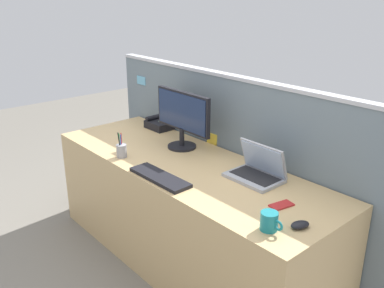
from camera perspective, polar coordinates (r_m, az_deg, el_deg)
The scene contains 11 objects.
ground_plane at distance 3.16m, azimuth -0.71°, elevation -15.21°, with size 10.00×10.00×0.00m, color slate.
desk at distance 2.95m, azimuth -0.74°, elevation -9.27°, with size 2.20×0.75×0.75m, color tan.
cubicle_divider at distance 3.09m, azimuth 5.08°, elevation -2.40°, with size 2.56×0.08×1.28m.
desktop_monitor at distance 2.98m, azimuth -1.29°, elevation 3.85°, with size 0.53×0.21×0.41m.
laptop at distance 2.58m, azimuth 8.86°, elevation -3.47°, with size 0.33×0.23×0.21m.
desk_phone at distance 3.47m, azimuth -4.51°, elevation 2.68°, with size 0.22×0.16×0.10m.
keyboard_main at distance 2.56m, azimuth -4.38°, elevation -4.51°, with size 0.45×0.14×0.02m, color black.
computer_mouse_right_hand at distance 2.12m, azimuth 14.40°, elevation -10.54°, with size 0.06×0.10×0.03m, color black.
pen_cup at distance 2.90m, azimuth -9.52°, elevation -0.86°, with size 0.07×0.07×0.18m.
cell_phone_red_case at distance 2.30m, azimuth 11.99°, elevation -8.11°, with size 0.07×0.13×0.01m, color #B22323.
coffee_mug at distance 2.06m, azimuth 10.43°, elevation -10.25°, with size 0.12×0.09×0.09m.
Camera 1 is at (1.96, -1.66, 1.83)m, focal length 39.42 mm.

